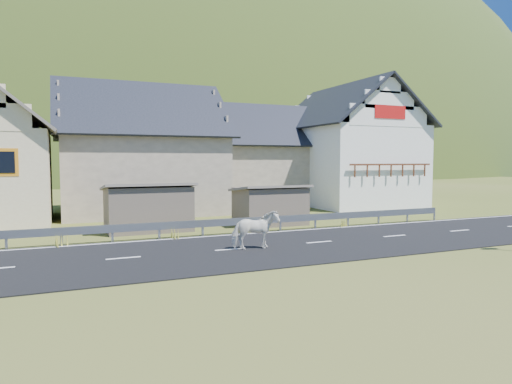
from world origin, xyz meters
name	(u,v)px	position (x,y,z in m)	size (l,w,h in m)	color
ground	(230,250)	(0.00, 0.00, 0.00)	(160.00, 160.00, 0.00)	#404F16
road	(230,250)	(0.00, 0.00, 0.02)	(60.00, 7.00, 0.04)	black
lane_markings	(230,249)	(0.00, 0.00, 0.04)	(60.00, 6.60, 0.01)	silver
guardrail	(203,224)	(0.00, 3.68, 0.56)	(28.10, 0.09, 0.75)	#93969B
shed_left	(148,208)	(-2.00, 6.50, 1.10)	(4.30, 3.30, 2.40)	#716152
shed_right	(270,206)	(4.50, 6.00, 1.00)	(3.80, 2.90, 2.20)	#716152
house_stone_a	(140,143)	(-1.00, 15.00, 4.63)	(10.80, 9.80, 8.90)	tan
house_stone_b	(263,151)	(9.00, 17.00, 4.24)	(9.80, 8.80, 8.10)	tan
house_white	(348,140)	(15.00, 14.00, 5.06)	(8.80, 10.80, 9.70)	white
mountain	(91,218)	(5.00, 180.00, -20.00)	(440.00, 280.00, 260.00)	#283B16
horse	(255,230)	(0.93, -0.33, 0.80)	(1.79, 0.82, 1.51)	silver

